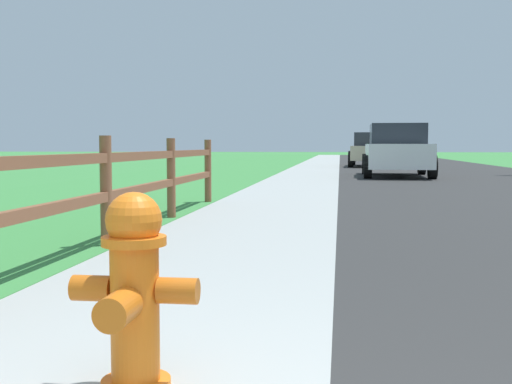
% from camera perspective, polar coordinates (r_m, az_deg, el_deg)
% --- Properties ---
extents(ground_plane, '(120.00, 120.00, 0.00)m').
position_cam_1_polar(ground_plane, '(26.03, 7.45, 2.12)').
color(ground_plane, '#3B853F').
extents(road_asphalt, '(7.00, 66.00, 0.01)m').
position_cam_1_polar(road_asphalt, '(28.24, 14.58, 2.19)').
color(road_asphalt, '#2B2B2B').
rests_on(road_asphalt, ground).
extents(curb_concrete, '(6.00, 66.00, 0.01)m').
position_cam_1_polar(curb_concrete, '(28.19, 1.34, 2.32)').
color(curb_concrete, '#9FA4A2').
rests_on(curb_concrete, ground).
extents(grass_verge, '(5.00, 66.00, 0.00)m').
position_cam_1_polar(grass_verge, '(28.39, -1.67, 2.34)').
color(grass_verge, '#3B853F').
rests_on(grass_verge, ground).
extents(fire_hydrant, '(0.50, 0.41, 0.76)m').
position_cam_1_polar(fire_hydrant, '(2.51, -10.87, -8.37)').
color(fire_hydrant, orange).
rests_on(fire_hydrant, ground).
extents(rail_fence, '(0.11, 9.30, 1.02)m').
position_cam_1_polar(rail_fence, '(6.06, -13.25, 0.87)').
color(rail_fence, brown).
rests_on(rail_fence, ground).
extents(parked_suv_white, '(2.04, 4.44, 1.56)m').
position_cam_1_polar(parked_suv_white, '(19.52, 12.45, 3.64)').
color(parked_suv_white, white).
rests_on(parked_suv_white, ground).
extents(parked_car_beige, '(2.28, 4.75, 1.48)m').
position_cam_1_polar(parked_car_beige, '(28.54, 10.47, 3.77)').
color(parked_car_beige, '#C6B793').
rests_on(parked_car_beige, ground).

